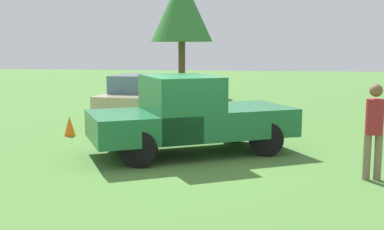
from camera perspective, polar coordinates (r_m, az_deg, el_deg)
ground_plane at (r=10.46m, az=-1.44°, el=-5.30°), size 80.00×80.00×0.00m
pickup_truck at (r=10.75m, az=-0.60°, el=0.17°), size 5.02×3.97×1.81m
sedan_near at (r=16.76m, az=-6.23°, el=2.21°), size 2.52×4.66×1.50m
person_bystander at (r=9.20m, az=21.34°, el=-1.25°), size 0.34×0.34×1.79m
tree_back_right at (r=23.87m, az=-1.28°, el=12.86°), size 3.11×3.11×6.06m
traffic_cone at (r=13.46m, az=-14.71°, el=-1.32°), size 0.32×0.32×0.55m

